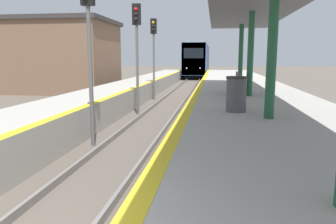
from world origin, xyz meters
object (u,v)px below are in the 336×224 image
Objects in this scene: signal_far at (154,44)px; trash_bin at (236,94)px; train at (198,60)px; signal_mid at (137,39)px; bench at (235,82)px; signal_near at (89,28)px.

trash_bin is at bearing -67.53° from signal_far.
signal_mid is at bearing -91.77° from train.
signal_mid is 4.87× the size of trash_bin.
signal_mid reaches higher than bench.
signal_near is at bearing -173.50° from trash_bin.
signal_near is 6.91m from bench.
signal_near is 4.87× the size of trash_bin.
signal_mid reaches higher than train.
signal_near is 10.98m from signal_far.
signal_near is 1.00× the size of signal_mid.
train is 4.21× the size of signal_mid.
train is 38.24m from trash_bin.
signal_near is 1.00× the size of signal_far.
signal_near and signal_mid have the same top height.
bench is at bearing 87.25° from trash_bin.
train is 38.61m from signal_near.
trash_bin is at bearing 6.50° from signal_near.
trash_bin reaches higher than bench.
trash_bin is at bearing -85.42° from train.
signal_near is at bearing -90.61° from signal_mid.
signal_mid is at bearing -87.18° from signal_far.
train is 4.21× the size of signal_near.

